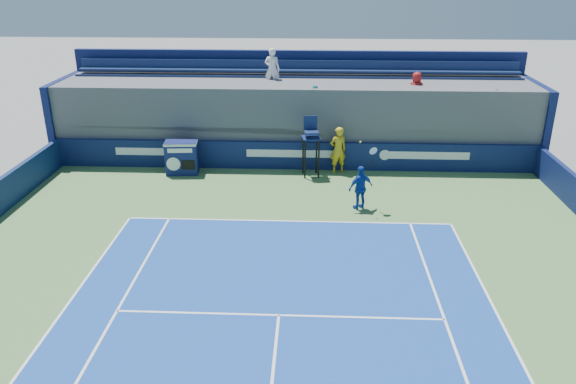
{
  "coord_description": "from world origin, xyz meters",
  "views": [
    {
      "loc": [
        0.76,
        -5.37,
        8.25
      ],
      "look_at": [
        0.0,
        11.5,
        1.25
      ],
      "focal_mm": 35.0,
      "sensor_mm": 36.0,
      "label": 1
    }
  ],
  "objects_px": {
    "match_clock": "(182,157)",
    "umpire_chair": "(311,140)",
    "tennis_player": "(361,188)",
    "ball_person": "(338,150)"
  },
  "relations": [
    {
      "from": "umpire_chair",
      "to": "match_clock",
      "type": "bearing_deg",
      "value": -179.82
    },
    {
      "from": "umpire_chair",
      "to": "tennis_player",
      "type": "height_order",
      "value": "tennis_player"
    },
    {
      "from": "ball_person",
      "to": "umpire_chair",
      "type": "distance_m",
      "value": 1.33
    },
    {
      "from": "match_clock",
      "to": "tennis_player",
      "type": "height_order",
      "value": "tennis_player"
    },
    {
      "from": "match_clock",
      "to": "umpire_chair",
      "type": "bearing_deg",
      "value": 0.18
    },
    {
      "from": "match_clock",
      "to": "ball_person",
      "type": "bearing_deg",
      "value": 4.14
    },
    {
      "from": "tennis_player",
      "to": "match_clock",
      "type": "bearing_deg",
      "value": 155.26
    },
    {
      "from": "umpire_chair",
      "to": "tennis_player",
      "type": "bearing_deg",
      "value": -61.48
    },
    {
      "from": "ball_person",
      "to": "tennis_player",
      "type": "distance_m",
      "value": 3.81
    },
    {
      "from": "umpire_chair",
      "to": "tennis_player",
      "type": "relative_size",
      "value": 0.96
    }
  ]
}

